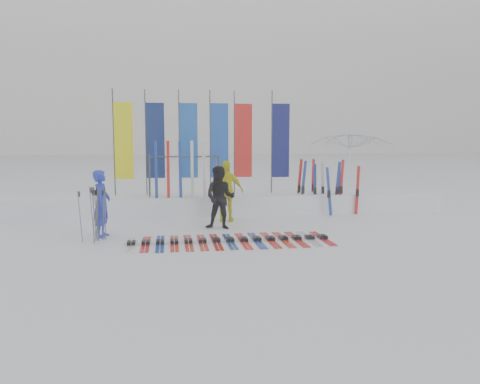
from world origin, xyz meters
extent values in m
plane|color=white|center=(0.00, 0.00, 0.00)|extent=(120.00, 120.00, 0.00)
cube|color=white|center=(0.00, 4.60, 0.30)|extent=(14.00, 1.60, 0.60)
imported|color=#1F2FB6|center=(-3.11, 1.50, 0.79)|extent=(0.46, 0.63, 1.59)
imported|color=black|center=(-0.25, 2.05, 0.81)|extent=(0.94, 0.83, 1.62)
imported|color=yellow|center=(0.03, 3.17, 0.85)|extent=(1.01, 0.44, 1.71)
imported|color=white|center=(4.60, 5.50, 1.30)|extent=(3.36, 3.40, 2.59)
cube|color=silver|center=(-2.37, 0.51, 0.04)|extent=(0.17, 1.65, 0.07)
cube|color=red|center=(-2.06, 0.51, 0.04)|extent=(0.17, 1.57, 0.07)
cube|color=navy|center=(-1.75, 0.51, 0.04)|extent=(0.17, 1.68, 0.07)
cube|color=red|center=(-1.44, 0.51, 0.04)|extent=(0.17, 1.60, 0.07)
cube|color=red|center=(-1.13, 0.51, 0.04)|extent=(0.17, 1.66, 0.07)
cube|color=red|center=(-0.82, 0.51, 0.04)|extent=(0.17, 1.64, 0.07)
cube|color=#AC1A0D|center=(-0.51, 0.51, 0.04)|extent=(0.17, 1.69, 0.07)
cube|color=navy|center=(-0.20, 0.51, 0.04)|extent=(0.17, 1.60, 0.07)
cube|color=red|center=(0.11, 0.51, 0.04)|extent=(0.17, 1.69, 0.07)
cube|color=navy|center=(0.42, 0.51, 0.04)|extent=(0.17, 1.70, 0.07)
cube|color=red|center=(0.73, 0.51, 0.04)|extent=(0.17, 1.68, 0.07)
cube|color=red|center=(1.04, 0.51, 0.04)|extent=(0.17, 1.69, 0.07)
cube|color=#AC160D|center=(1.35, 0.51, 0.04)|extent=(0.17, 1.68, 0.07)
cube|color=#B1B4B8|center=(1.67, 0.51, 0.04)|extent=(0.17, 1.69, 0.07)
cube|color=red|center=(1.98, 0.51, 0.04)|extent=(0.17, 1.57, 0.07)
cylinder|color=#595B60|center=(-3.18, 1.06, 0.59)|extent=(0.09, 0.12, 1.18)
cylinder|color=#595B60|center=(-3.18, 0.74, 0.61)|extent=(0.04, 0.12, 1.22)
cylinder|color=#595B60|center=(-3.23, 1.11, 0.63)|extent=(0.10, 0.05, 1.26)
cylinder|color=#595B60|center=(-3.49, 0.85, 0.59)|extent=(0.05, 0.16, 1.18)
cylinder|color=#595B60|center=(-2.98, 1.07, 0.62)|extent=(0.05, 0.09, 1.25)
cylinder|color=#595B60|center=(-3.18, 1.09, 0.59)|extent=(0.09, 0.11, 1.18)
cylinder|color=#595B60|center=(-3.26, 0.97, 0.63)|extent=(0.08, 0.03, 1.25)
cylinder|color=#595B60|center=(-3.14, 1.05, 0.60)|extent=(0.04, 0.04, 1.21)
cylinder|color=#595B60|center=(-3.02, 1.10, 0.59)|extent=(0.09, 0.11, 1.17)
cylinder|color=#595B60|center=(-3.18, 1.20, 0.58)|extent=(0.03, 0.11, 1.16)
cylinder|color=#595B60|center=(-3.15, 1.05, 0.62)|extent=(0.10, 0.12, 1.23)
cylinder|color=#383A3F|center=(-3.15, 4.72, 2.20)|extent=(0.04, 0.04, 3.20)
cube|color=#EDEC0C|center=(-2.86, 4.72, 2.25)|extent=(0.55, 0.03, 2.30)
cylinder|color=#383A3F|center=(-2.21, 4.89, 2.20)|extent=(0.04, 0.04, 3.20)
cube|color=navy|center=(-1.92, 4.89, 2.25)|extent=(0.55, 0.03, 2.30)
cylinder|color=#383A3F|center=(-1.20, 4.84, 2.20)|extent=(0.04, 0.04, 3.20)
cube|color=#1852B5|center=(-0.91, 4.84, 2.25)|extent=(0.55, 0.03, 2.30)
cylinder|color=#383A3F|center=(-0.25, 4.79, 2.20)|extent=(0.04, 0.04, 3.20)
cube|color=#1748B2|center=(0.04, 4.79, 2.25)|extent=(0.55, 0.03, 2.30)
cylinder|color=#383A3F|center=(0.52, 4.88, 2.20)|extent=(0.04, 0.04, 3.20)
cube|color=red|center=(0.81, 4.88, 2.25)|extent=(0.55, 0.03, 2.30)
cylinder|color=#383A3F|center=(1.68, 4.67, 2.20)|extent=(0.04, 0.04, 3.20)
cube|color=#0C1159|center=(1.97, 4.67, 2.25)|extent=(0.55, 0.03, 2.30)
cylinder|color=#383A3F|center=(-2.10, 3.95, 1.23)|extent=(0.04, 0.30, 1.23)
cylinder|color=#383A3F|center=(-2.10, 4.45, 1.23)|extent=(0.04, 0.30, 1.23)
cylinder|color=#383A3F|center=(-0.10, 3.95, 1.23)|extent=(0.04, 0.30, 1.23)
cylinder|color=#383A3F|center=(-0.10, 4.45, 1.23)|extent=(0.04, 0.30, 1.23)
cylinder|color=#383A3F|center=(-1.10, 4.20, 1.78)|extent=(2.00, 0.04, 0.04)
cube|color=red|center=(3.07, 4.77, 0.83)|extent=(0.09, 0.03, 1.66)
cube|color=navy|center=(3.55, 3.86, 0.81)|extent=(0.09, 0.03, 1.61)
cube|color=red|center=(2.50, 4.39, 0.84)|extent=(0.09, 0.03, 1.68)
cube|color=navy|center=(2.56, 4.13, 0.82)|extent=(0.09, 0.04, 1.64)
cube|color=navy|center=(3.22, 3.64, 0.73)|extent=(0.09, 0.04, 1.47)
cube|color=navy|center=(2.92, 4.05, 0.77)|extent=(0.09, 0.04, 1.55)
cube|color=navy|center=(3.68, 4.00, 0.73)|extent=(0.09, 0.03, 1.45)
cube|color=red|center=(3.02, 4.40, 0.76)|extent=(0.09, 0.04, 1.53)
cube|color=silver|center=(3.21, 4.19, 0.80)|extent=(0.09, 0.04, 1.60)
cube|color=red|center=(4.16, 3.73, 0.74)|extent=(0.09, 0.02, 1.49)
cube|color=red|center=(3.67, 3.83, 0.84)|extent=(0.09, 0.04, 1.68)
camera|label=1|loc=(-1.53, -9.76, 2.32)|focal=35.00mm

